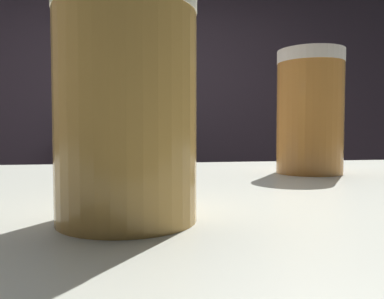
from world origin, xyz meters
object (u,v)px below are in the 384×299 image
object	(u,v)px
bartender	(136,162)
mixing_bowl	(118,172)
knife_block	(301,153)
bottle_soy	(158,117)
pint_glass_far	(310,112)
bottle_olive_oil	(151,118)
pint_glass_near	(126,104)
chefs_knife	(186,175)
bottle_vinegar	(129,116)

from	to	relation	value
bartender	mixing_bowl	world-z (taller)	bartender
knife_block	bottle_soy	distance (m)	1.43
bottle_soy	pint_glass_far	bearing A→B (deg)	-90.87
bottle_olive_oil	mixing_bowl	bearing A→B (deg)	-101.36
pint_glass_near	bottle_olive_oil	xyz separation A→B (m)	(0.20, 3.07, 0.10)
bartender	pint_glass_near	distance (m)	1.42
bartender	chefs_knife	distance (m)	0.50
mixing_bowl	chefs_knife	xyz separation A→B (m)	(0.37, -0.01, -0.02)
bartender	bottle_olive_oil	size ratio (longest dim) A/B	9.14
bartender	knife_block	world-z (taller)	bartender
pint_glass_near	pint_glass_far	bearing A→B (deg)	44.36
mixing_bowl	bottle_soy	distance (m)	1.39
mixing_bowl	bottle_vinegar	world-z (taller)	bottle_vinegar
knife_block	pint_glass_near	bearing A→B (deg)	-118.01
chefs_knife	bottle_vinegar	xyz separation A→B (m)	(-0.30, 1.35, 0.37)
knife_block	bottle_vinegar	size ratio (longest dim) A/B	1.18
pint_glass_far	bottle_vinegar	size ratio (longest dim) A/B	0.62
knife_block	pint_glass_near	world-z (taller)	pint_glass_near
bottle_soy	bartender	bearing A→B (deg)	-97.67
mixing_bowl	bottle_soy	xyz separation A→B (m)	(0.32, 1.31, 0.34)
pint_glass_far	bottle_soy	xyz separation A→B (m)	(0.04, 2.92, 0.10)
pint_glass_far	knife_block	bearing A→B (deg)	64.75
chefs_knife	bottle_soy	size ratio (longest dim) A/B	1.08
knife_block	mixing_bowl	bearing A→B (deg)	-172.59
knife_block	pint_glass_far	distance (m)	1.95
chefs_knife	pint_glass_near	bearing A→B (deg)	-113.73
chefs_knife	pint_glass_far	xyz separation A→B (m)	(-0.09, -1.60, 0.26)
bottle_soy	bottle_olive_oil	bearing A→B (deg)	-136.00
pint_glass_far	bottle_vinegar	distance (m)	2.96
mixing_bowl	bottle_olive_oil	bearing A→B (deg)	78.64
knife_block	pint_glass_far	size ratio (longest dim) A/B	1.89
bottle_soy	bottle_olive_oil	world-z (taller)	bottle_soy
bottle_vinegar	bottle_olive_oil	bearing A→B (deg)	-27.59
pint_glass_near	bottle_vinegar	distance (m)	3.17
knife_block	bottle_olive_oil	size ratio (longest dim) A/B	1.48
bartender	pint_glass_near	size ratio (longest dim) A/B	12.96
knife_block	chefs_knife	size ratio (longest dim) A/B	1.18
bartender	bottle_olive_oil	distance (m)	1.69
pint_glass_far	bottle_olive_oil	bearing A→B (deg)	90.50
mixing_bowl	knife_block	bearing A→B (deg)	7.41
bottle_olive_oil	bottle_vinegar	bearing A→B (deg)	152.41
mixing_bowl	bottle_olive_oil	xyz separation A→B (m)	(0.25, 1.25, 0.33)
bottle_olive_oil	bartender	bearing A→B (deg)	-95.62
pint_glass_near	bottle_olive_oil	size ratio (longest dim) A/B	0.71
bartender	bottle_olive_oil	xyz separation A→B (m)	(0.16, 1.66, 0.25)
mixing_bowl	chefs_knife	size ratio (longest dim) A/B	0.76
mixing_bowl	pint_glass_near	size ratio (longest dim) A/B	1.35
bartender	bottle_soy	bearing A→B (deg)	-25.96
chefs_knife	bottle_olive_oil	world-z (taller)	bottle_olive_oil
knife_block	chefs_knife	distance (m)	0.76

